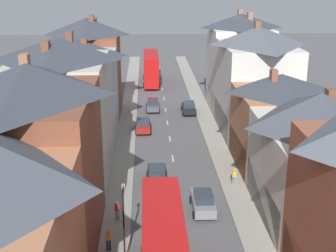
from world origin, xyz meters
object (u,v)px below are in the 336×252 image
at_px(car_parked_right_a, 143,125).
at_px(pedestrian_far_left, 234,176).
at_px(double_decker_bus_lead, 163,252).
at_px(car_mid_black, 203,201).
at_px(pedestrian_mid_left, 108,239).
at_px(street_lamp, 124,220).
at_px(car_parked_left_b, 153,105).
at_px(pedestrian_mid_right, 117,210).
at_px(car_near_blue, 189,108).
at_px(double_decker_bus_mid_street, 151,68).
at_px(car_parked_left_a, 157,175).

bearing_deg(car_parked_right_a, pedestrian_far_left, -62.13).
xyz_separation_m(double_decker_bus_lead, car_mid_black, (3.61, 9.96, -1.97)).
height_order(pedestrian_mid_left, street_lamp, street_lamp).
bearing_deg(car_parked_left_b, pedestrian_mid_right, -96.09).
height_order(car_mid_black, street_lamp, street_lamp).
xyz_separation_m(car_near_blue, pedestrian_mid_left, (-8.53, -32.94, 0.23)).
xyz_separation_m(car_near_blue, street_lamp, (-7.35, -34.29, 2.44)).
relative_size(car_parked_left_b, street_lamp, 0.79).
distance_m(car_parked_left_b, pedestrian_mid_right, 30.67).
distance_m(car_parked_right_a, car_parked_left_b, 9.20).
xyz_separation_m(double_decker_bus_lead, pedestrian_mid_left, (-3.62, 4.42, -1.78)).
bearing_deg(car_parked_right_a, pedestrian_mid_left, -95.23).
xyz_separation_m(double_decker_bus_mid_street, car_near_blue, (4.91, -17.68, -2.01)).
distance_m(pedestrian_mid_left, pedestrian_far_left, 14.50).
relative_size(double_decker_bus_lead, pedestrian_far_left, 6.71).
relative_size(double_decker_bus_mid_street, pedestrian_far_left, 6.71).
bearing_deg(pedestrian_mid_left, car_near_blue, 75.47).
height_order(car_parked_left_a, street_lamp, street_lamp).
bearing_deg(car_parked_left_a, street_lamp, -101.20).
relative_size(double_decker_bus_mid_street, car_parked_left_a, 2.55).
distance_m(double_decker_bus_lead, double_decker_bus_mid_street, 55.03).
relative_size(car_parked_left_a, car_parked_left_b, 0.97).
bearing_deg(car_near_blue, car_parked_left_b, 161.01).
bearing_deg(pedestrian_mid_right, car_parked_left_b, 83.91).
relative_size(double_decker_bus_lead, street_lamp, 1.96).
bearing_deg(car_parked_left_a, double_decker_bus_lead, -90.03).
bearing_deg(pedestrian_far_left, double_decker_bus_mid_street, 99.70).
relative_size(double_decker_bus_lead, car_parked_left_b, 2.48).
bearing_deg(street_lamp, car_near_blue, 77.90).
bearing_deg(car_parked_left_a, pedestrian_mid_right, -115.25).
bearing_deg(pedestrian_far_left, car_near_blue, 95.08).
height_order(car_near_blue, car_parked_right_a, car_parked_right_a).
bearing_deg(double_decker_bus_mid_street, street_lamp, -92.69).
bearing_deg(street_lamp, car_parked_left_a, 78.80).
relative_size(pedestrian_mid_right, street_lamp, 0.29).
xyz_separation_m(car_near_blue, car_parked_right_a, (-6.20, -7.43, 0.02)).
xyz_separation_m(pedestrian_mid_right, pedestrian_far_left, (10.20, 5.79, 0.00)).
bearing_deg(pedestrian_far_left, car_parked_left_b, 105.71).
bearing_deg(pedestrian_mid_left, car_parked_right_a, 84.77).
bearing_deg(car_parked_left_a, double_decker_bus_mid_street, 90.01).
relative_size(double_decker_bus_mid_street, pedestrian_mid_right, 6.71).
relative_size(car_near_blue, pedestrian_mid_right, 2.59).
xyz_separation_m(car_parked_left_a, car_parked_left_b, (0.00, 23.60, -0.00)).
distance_m(car_near_blue, pedestrian_mid_right, 29.95).
bearing_deg(pedestrian_mid_right, car_mid_black, 11.72).
distance_m(double_decker_bus_lead, car_parked_left_a, 15.57).
distance_m(car_near_blue, car_mid_black, 27.42).
relative_size(car_mid_black, street_lamp, 0.75).
xyz_separation_m(double_decker_bus_mid_street, car_parked_left_b, (0.01, -15.99, -2.00)).
relative_size(car_parked_right_a, street_lamp, 0.70).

